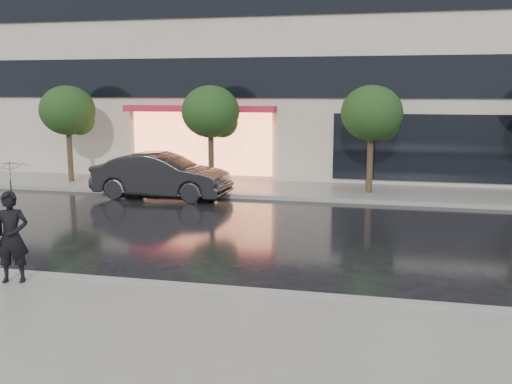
# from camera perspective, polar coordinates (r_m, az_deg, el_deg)

# --- Properties ---
(ground) EXTENTS (120.00, 120.00, 0.00)m
(ground) POSITION_cam_1_polar(r_m,az_deg,el_deg) (12.04, -4.68, -8.34)
(ground) COLOR black
(ground) RESTS_ON ground
(sidewalk_near) EXTENTS (60.00, 4.50, 0.12)m
(sidewalk_near) POSITION_cam_1_polar(r_m,az_deg,el_deg) (9.18, -10.87, -14.19)
(sidewalk_near) COLOR slate
(sidewalk_near) RESTS_ON ground
(sidewalk_far) EXTENTS (60.00, 3.50, 0.12)m
(sidewalk_far) POSITION_cam_1_polar(r_m,az_deg,el_deg) (21.75, 3.31, 0.23)
(sidewalk_far) COLOR slate
(sidewalk_far) RESTS_ON ground
(curb_near) EXTENTS (60.00, 0.25, 0.14)m
(curb_near) POSITION_cam_1_polar(r_m,az_deg,el_deg) (11.12, -6.23, -9.58)
(curb_near) COLOR gray
(curb_near) RESTS_ON ground
(curb_far) EXTENTS (60.00, 0.25, 0.14)m
(curb_far) POSITION_cam_1_polar(r_m,az_deg,el_deg) (20.05, 2.50, -0.59)
(curb_far) COLOR gray
(curb_far) RESTS_ON ground
(tree_far_west) EXTENTS (2.20, 2.20, 3.99)m
(tree_far_west) POSITION_cam_1_polar(r_m,az_deg,el_deg) (24.32, -18.17, 7.58)
(tree_far_west) COLOR #33261C
(tree_far_west) RESTS_ON ground
(tree_mid_west) EXTENTS (2.20, 2.20, 3.99)m
(tree_mid_west) POSITION_cam_1_polar(r_m,az_deg,el_deg) (21.89, -4.39, 7.82)
(tree_mid_west) COLOR #33261C
(tree_mid_west) RESTS_ON ground
(tree_mid_east) EXTENTS (2.20, 2.20, 3.99)m
(tree_mid_east) POSITION_cam_1_polar(r_m,az_deg,el_deg) (20.95, 11.66, 7.53)
(tree_mid_east) COLOR #33261C
(tree_mid_east) RESTS_ON ground
(parked_car) EXTENTS (4.93, 1.90, 1.60)m
(parked_car) POSITION_cam_1_polar(r_m,az_deg,el_deg) (20.58, -9.42, 1.63)
(parked_car) COLOR black
(parked_car) RESTS_ON ground
(pedestrian_with_umbrella) EXTENTS (1.06, 1.07, 2.38)m
(pedestrian_with_umbrella) POSITION_cam_1_polar(r_m,az_deg,el_deg) (11.88, -23.31, -1.50)
(pedestrian_with_umbrella) COLOR black
(pedestrian_with_umbrella) RESTS_ON sidewalk_near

